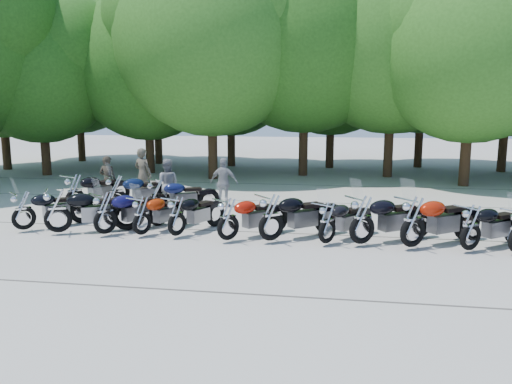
# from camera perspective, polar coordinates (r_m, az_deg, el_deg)

# --- Properties ---
(ground) EXTENTS (90.00, 90.00, 0.00)m
(ground) POSITION_cam_1_polar(r_m,az_deg,el_deg) (12.08, -1.11, -6.34)
(ground) COLOR gray
(ground) RESTS_ON ground
(tree_1) EXTENTS (6.97, 6.97, 8.55)m
(tree_1) POSITION_cam_1_polar(r_m,az_deg,el_deg) (26.74, -23.47, 12.61)
(tree_1) COLOR #3A2614
(tree_1) RESTS_ON ground
(tree_2) EXTENTS (7.31, 7.31, 8.97)m
(tree_2) POSITION_cam_1_polar(r_m,az_deg,el_deg) (26.06, -12.35, 13.82)
(tree_2) COLOR #3A2614
(tree_2) RESTS_ON ground
(tree_3) EXTENTS (8.70, 8.70, 10.67)m
(tree_3) POSITION_cam_1_polar(r_m,az_deg,el_deg) (23.55, -5.15, 16.94)
(tree_3) COLOR #3A2614
(tree_3) RESTS_ON ground
(tree_4) EXTENTS (9.13, 9.13, 11.20)m
(tree_4) POSITION_cam_1_polar(r_m,az_deg,el_deg) (24.79, 5.63, 17.30)
(tree_4) COLOR #3A2614
(tree_4) RESTS_ON ground
(tree_5) EXTENTS (9.04, 9.04, 11.10)m
(tree_5) POSITION_cam_1_polar(r_m,az_deg,el_deg) (24.99, 15.44, 16.80)
(tree_5) COLOR #3A2614
(tree_5) RESTS_ON ground
(tree_6) EXTENTS (8.00, 8.00, 9.82)m
(tree_6) POSITION_cam_1_polar(r_m,az_deg,el_deg) (23.06, 23.56, 15.08)
(tree_6) COLOR #3A2614
(tree_6) RESTS_ON ground
(tree_9) EXTENTS (7.59, 7.59, 9.32)m
(tree_9) POSITION_cam_1_polar(r_m,az_deg,el_deg) (33.00, -19.77, 12.93)
(tree_9) COLOR #3A2614
(tree_9) RESTS_ON ground
(tree_10) EXTENTS (7.78, 7.78, 9.55)m
(tree_10) POSITION_cam_1_polar(r_m,az_deg,el_deg) (30.31, -11.37, 13.90)
(tree_10) COLOR #3A2614
(tree_10) RESTS_ON ground
(tree_11) EXTENTS (7.56, 7.56, 9.28)m
(tree_11) POSITION_cam_1_polar(r_m,az_deg,el_deg) (28.54, -2.92, 14.02)
(tree_11) COLOR #3A2614
(tree_11) RESTS_ON ground
(tree_12) EXTENTS (7.88, 7.88, 9.67)m
(tree_12) POSITION_cam_1_polar(r_m,az_deg,el_deg) (28.01, 8.68, 14.48)
(tree_12) COLOR #3A2614
(tree_12) RESTS_ON ground
(tree_13) EXTENTS (8.31, 8.31, 10.20)m
(tree_13) POSITION_cam_1_polar(r_m,az_deg,el_deg) (29.41, 18.59, 14.47)
(tree_13) COLOR #3A2614
(tree_13) RESTS_ON ground
(tree_14) EXTENTS (8.02, 8.02, 9.84)m
(tree_14) POSITION_cam_1_polar(r_m,az_deg,el_deg) (28.97, 27.06, 13.60)
(tree_14) COLOR #3A2614
(tree_14) RESTS_ON ground
(motorcycle_0) EXTENTS (1.95, 2.12, 1.25)m
(motorcycle_0) POSITION_cam_1_polar(r_m,az_deg,el_deg) (14.80, -25.06, -1.79)
(motorcycle_0) COLOR black
(motorcycle_0) RESTS_ON ground
(motorcycle_1) EXTENTS (2.53, 1.75, 1.39)m
(motorcycle_1) POSITION_cam_1_polar(r_m,az_deg,el_deg) (14.07, -21.74, -1.84)
(motorcycle_1) COLOR black
(motorcycle_1) RESTS_ON ground
(motorcycle_2) EXTENTS (1.91, 2.28, 1.30)m
(motorcycle_2) POSITION_cam_1_polar(r_m,az_deg,el_deg) (13.53, -16.90, -2.17)
(motorcycle_2) COLOR #100D3D
(motorcycle_2) RESTS_ON ground
(motorcycle_3) EXTENTS (1.51, 2.17, 1.19)m
(motorcycle_3) POSITION_cam_1_polar(r_m,az_deg,el_deg) (13.23, -12.93, -2.51)
(motorcycle_3) COLOR #962205
(motorcycle_3) RESTS_ON ground
(motorcycle_4) EXTENTS (1.53, 2.21, 1.21)m
(motorcycle_4) POSITION_cam_1_polar(r_m,az_deg,el_deg) (12.95, -9.06, -2.60)
(motorcycle_4) COLOR black
(motorcycle_4) RESTS_ON ground
(motorcycle_5) EXTENTS (2.01, 2.12, 1.27)m
(motorcycle_5) POSITION_cam_1_polar(r_m,az_deg,el_deg) (12.37, -3.21, -2.95)
(motorcycle_5) COLOR #9E1205
(motorcycle_5) RESTS_ON ground
(motorcycle_6) EXTENTS (2.37, 2.13, 1.39)m
(motorcycle_6) POSITION_cam_1_polar(r_m,az_deg,el_deg) (12.28, 1.74, -2.74)
(motorcycle_6) COLOR black
(motorcycle_6) RESTS_ON ground
(motorcycle_7) EXTENTS (1.80, 2.10, 1.21)m
(motorcycle_7) POSITION_cam_1_polar(r_m,az_deg,el_deg) (12.21, 8.15, -3.34)
(motorcycle_7) COLOR black
(motorcycle_7) RESTS_ON ground
(motorcycle_8) EXTENTS (2.49, 2.02, 1.41)m
(motorcycle_8) POSITION_cam_1_polar(r_m,az_deg,el_deg) (12.24, 12.05, -2.94)
(motorcycle_8) COLOR black
(motorcycle_8) RESTS_ON ground
(motorcycle_9) EXTENTS (2.51, 2.13, 1.44)m
(motorcycle_9) POSITION_cam_1_polar(r_m,az_deg,el_deg) (12.26, 17.53, -3.09)
(motorcycle_9) COLOR #9F1905
(motorcycle_9) RESTS_ON ground
(motorcycle_10) EXTENTS (2.21, 1.89, 1.27)m
(motorcycle_10) POSITION_cam_1_polar(r_m,az_deg,el_deg) (12.51, 23.37, -3.59)
(motorcycle_10) COLOR black
(motorcycle_10) RESTS_ON ground
(motorcycle_12) EXTENTS (1.78, 2.53, 1.39)m
(motorcycle_12) POSITION_cam_1_polar(r_m,az_deg,el_deg) (16.85, -20.01, 0.09)
(motorcycle_12) COLOR black
(motorcycle_12) RESTS_ON ground
(motorcycle_13) EXTENTS (2.26, 2.18, 1.36)m
(motorcycle_13) POSITION_cam_1_polar(r_m,az_deg,el_deg) (16.42, -15.69, 0.02)
(motorcycle_13) COLOR #0C1838
(motorcycle_13) RESTS_ON ground
(motorcycle_14) EXTENTS (2.31, 1.69, 1.28)m
(motorcycle_14) POSITION_cam_1_polar(r_m,az_deg,el_deg) (15.69, -11.22, -0.40)
(motorcycle_14) COLOR #0D143D
(motorcycle_14) RESTS_ON ground
(rider_0) EXTENTS (0.65, 0.45, 1.69)m
(rider_0) POSITION_cam_1_polar(r_m,az_deg,el_deg) (17.97, -16.56, 1.31)
(rider_0) COLOR #2B251D
(rider_0) RESTS_ON ground
(rider_1) EXTENTS (0.86, 0.70, 1.66)m
(rider_1) POSITION_cam_1_polar(r_m,az_deg,el_deg) (16.77, -10.15, 0.94)
(rider_1) COLOR gray
(rider_1) RESTS_ON ground
(rider_2) EXTENTS (1.02, 0.53, 1.67)m
(rider_2) POSITION_cam_1_polar(r_m,az_deg,el_deg) (16.78, -3.68, 1.10)
(rider_2) COLOR gray
(rider_2) RESTS_ON ground
(rider_3) EXTENTS (0.80, 0.65, 1.89)m
(rider_3) POSITION_cam_1_polar(r_m,az_deg,el_deg) (18.38, -12.80, 1.99)
(rider_3) COLOR #504839
(rider_3) RESTS_ON ground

